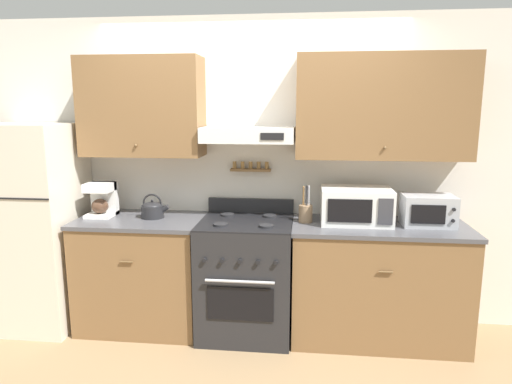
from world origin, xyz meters
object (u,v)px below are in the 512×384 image
(refrigerator, at_px, (36,226))
(tea_kettle, at_px, (153,209))
(stove_range, at_px, (246,276))
(toaster_oven, at_px, (428,210))
(coffee_maker, at_px, (102,199))
(utensil_crock, at_px, (306,213))
(microwave, at_px, (356,206))

(refrigerator, xyz_separation_m, tea_kettle, (0.99, 0.07, 0.15))
(stove_range, height_order, toaster_oven, toaster_oven)
(stove_range, bearing_deg, tea_kettle, 176.16)
(toaster_oven, bearing_deg, coffee_maker, 179.40)
(stove_range, bearing_deg, utensil_crock, 6.37)
(stove_range, height_order, coffee_maker, coffee_maker)
(refrigerator, height_order, utensil_crock, refrigerator)
(stove_range, distance_m, toaster_oven, 1.51)
(tea_kettle, relative_size, toaster_oven, 0.61)
(stove_range, distance_m, microwave, 1.04)
(coffee_maker, relative_size, utensil_crock, 0.97)
(refrigerator, relative_size, coffee_maker, 5.99)
(stove_range, relative_size, refrigerator, 0.62)
(stove_range, bearing_deg, refrigerator, -179.50)
(tea_kettle, height_order, utensil_crock, utensil_crock)
(tea_kettle, relative_size, microwave, 0.43)
(stove_range, xyz_separation_m, tea_kettle, (-0.78, 0.05, 0.53))
(coffee_maker, xyz_separation_m, toaster_oven, (2.61, -0.03, -0.02))
(coffee_maker, distance_m, toaster_oven, 2.61)
(tea_kettle, xyz_separation_m, toaster_oven, (2.17, -0.00, 0.05))
(toaster_oven, bearing_deg, stove_range, -177.93)
(stove_range, bearing_deg, microwave, 4.66)
(coffee_maker, bearing_deg, tea_kettle, -3.36)
(stove_range, xyz_separation_m, toaster_oven, (1.39, 0.05, 0.57))
(refrigerator, xyz_separation_m, toaster_oven, (3.16, 0.07, 0.20))
(microwave, distance_m, utensil_crock, 0.40)
(microwave, distance_m, toaster_oven, 0.54)
(refrigerator, height_order, microwave, refrigerator)
(tea_kettle, height_order, toaster_oven, toaster_oven)
(microwave, bearing_deg, refrigerator, -178.14)
(stove_range, xyz_separation_m, microwave, (0.86, 0.07, 0.59))
(stove_range, height_order, tea_kettle, tea_kettle)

